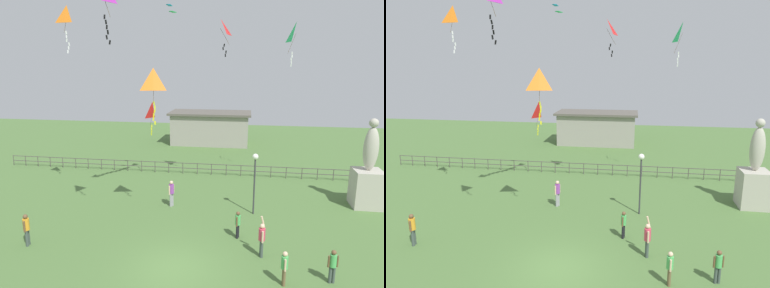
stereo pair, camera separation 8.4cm
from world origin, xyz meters
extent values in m
plane|color=#4C7038|center=(0.00, 0.00, 0.00)|extent=(80.00, 80.00, 0.00)
cube|color=#B2AD9E|center=(10.84, 8.91, 1.22)|extent=(1.74, 1.74, 2.44)
ellipsoid|color=#B2AD9E|center=(10.84, 8.91, 3.85)|extent=(0.90, 0.76, 2.81)
sphere|color=#B2AD9E|center=(10.84, 8.91, 5.50)|extent=(0.56, 0.56, 0.56)
cylinder|color=#38383D|center=(3.65, 6.58, 1.75)|extent=(0.10, 0.10, 3.50)
sphere|color=white|center=(3.65, 6.58, 3.65)|extent=(0.36, 0.36, 0.36)
cylinder|color=#3F4C47|center=(-7.75, 0.96, 0.43)|extent=(0.15, 0.15, 0.85)
cylinder|color=#3F4C47|center=(-7.72, 0.79, 0.43)|extent=(0.15, 0.15, 0.85)
cylinder|color=orange|center=(-7.73, 0.88, 1.16)|extent=(0.31, 0.31, 0.60)
sphere|color=brown|center=(-7.73, 0.88, 1.57)|extent=(0.23, 0.23, 0.23)
cylinder|color=brown|center=(-7.77, 1.08, 1.12)|extent=(0.09, 0.09, 0.57)
cylinder|color=brown|center=(-7.70, 0.67, 1.12)|extent=(0.09, 0.09, 0.57)
cylinder|color=#3F4C47|center=(3.94, 1.74, 0.43)|extent=(0.15, 0.15, 0.85)
cylinder|color=#3F4C47|center=(3.95, 1.57, 0.43)|extent=(0.15, 0.15, 0.85)
cylinder|color=#D83F59|center=(3.95, 1.66, 1.16)|extent=(0.31, 0.31, 0.60)
sphere|color=beige|center=(3.95, 1.66, 1.57)|extent=(0.23, 0.23, 0.23)
cylinder|color=beige|center=(3.97, 1.87, 1.69)|extent=(0.24, 0.12, 0.58)
cylinder|color=beige|center=(3.97, 1.45, 1.12)|extent=(0.09, 0.09, 0.57)
cylinder|color=#99999E|center=(-1.55, 7.04, 0.44)|extent=(0.15, 0.15, 0.88)
cylinder|color=#99999E|center=(-1.63, 6.89, 0.44)|extent=(0.15, 0.15, 0.88)
cylinder|color=purple|center=(-1.59, 6.96, 1.19)|extent=(0.32, 0.32, 0.62)
sphere|color=beige|center=(-1.59, 6.96, 1.61)|extent=(0.24, 0.24, 0.24)
cylinder|color=beige|center=(-1.50, 7.16, 1.15)|extent=(0.10, 0.10, 0.59)
cylinder|color=beige|center=(-1.69, 6.77, 1.15)|extent=(0.10, 0.10, 0.59)
cylinder|color=brown|center=(4.79, -0.37, 0.39)|extent=(0.13, 0.13, 0.77)
cylinder|color=brown|center=(4.79, -0.52, 0.39)|extent=(0.13, 0.13, 0.77)
cylinder|color=#4CB259|center=(4.79, -0.44, 1.05)|extent=(0.28, 0.28, 0.55)
sphere|color=beige|center=(4.79, -0.44, 1.42)|extent=(0.21, 0.21, 0.21)
cylinder|color=beige|center=(4.78, -0.25, 1.01)|extent=(0.08, 0.08, 0.52)
cylinder|color=beige|center=(4.79, -0.63, 1.01)|extent=(0.08, 0.08, 0.52)
cylinder|color=black|center=(2.79, 3.41, 0.38)|extent=(0.13, 0.13, 0.75)
cylinder|color=black|center=(2.75, 3.27, 0.38)|extent=(0.13, 0.13, 0.75)
cylinder|color=#4CB259|center=(2.77, 3.34, 1.02)|extent=(0.28, 0.28, 0.53)
sphere|color=brown|center=(2.77, 3.34, 1.39)|extent=(0.20, 0.20, 0.20)
cylinder|color=brown|center=(2.83, 3.52, 0.99)|extent=(0.08, 0.08, 0.51)
cylinder|color=brown|center=(2.72, 3.17, 0.99)|extent=(0.08, 0.08, 0.51)
cylinder|color=#3F4C47|center=(6.72, 0.00, 0.38)|extent=(0.13, 0.13, 0.77)
cylinder|color=#3F4C47|center=(6.86, 0.03, 0.38)|extent=(0.13, 0.13, 0.77)
cylinder|color=#4CB259|center=(6.79, 0.02, 1.04)|extent=(0.28, 0.28, 0.54)
sphere|color=brown|center=(6.79, 0.02, 1.41)|extent=(0.21, 0.21, 0.21)
cylinder|color=brown|center=(6.61, -0.02, 1.00)|extent=(0.08, 0.08, 0.51)
cylinder|color=brown|center=(6.97, 0.05, 1.00)|extent=(0.08, 0.08, 0.51)
pyramid|color=orange|center=(-7.75, 6.69, 11.90)|extent=(0.86, 0.53, 1.04)
cylinder|color=#4C381E|center=(-7.78, 6.48, 11.38)|extent=(0.07, 0.43, 1.04)
cube|color=white|center=(-7.79, 6.48, 10.88)|extent=(0.12, 0.03, 0.21)
cube|color=white|center=(-7.79, 6.48, 10.66)|extent=(0.11, 0.04, 0.21)
cube|color=white|center=(-7.79, 6.48, 10.44)|extent=(0.11, 0.01, 0.21)
cube|color=white|center=(-7.68, 6.53, 10.22)|extent=(0.11, 0.02, 0.21)
cube|color=white|center=(-7.72, 6.51, 10.00)|extent=(0.10, 0.04, 0.20)
cube|color=white|center=(-7.77, 6.49, 9.78)|extent=(0.08, 0.05, 0.20)
pyramid|color=orange|center=(-2.09, 5.07, 8.15)|extent=(1.14, 0.87, 1.21)
cylinder|color=#4C381E|center=(-2.02, 4.75, 7.55)|extent=(0.16, 0.65, 1.21)
cube|color=yellow|center=(-2.02, 4.76, 6.94)|extent=(0.11, 0.02, 0.21)
cube|color=yellow|center=(-1.97, 4.78, 6.72)|extent=(0.11, 0.03, 0.21)
cube|color=yellow|center=(-1.98, 4.77, 6.50)|extent=(0.11, 0.02, 0.21)
cube|color=yellow|center=(-2.03, 4.75, 6.28)|extent=(0.10, 0.01, 0.21)
cube|color=yellow|center=(-2.06, 4.73, 6.06)|extent=(0.11, 0.02, 0.21)
cube|color=yellow|center=(-1.98, 4.77, 5.84)|extent=(0.09, 0.04, 0.20)
pyramid|color=#1EB759|center=(6.40, 13.29, 11.29)|extent=(0.78, 0.90, 1.46)
cylinder|color=#4C381E|center=(6.13, 13.21, 10.56)|extent=(0.56, 0.18, 1.47)
cube|color=white|center=(6.18, 13.24, 9.86)|extent=(0.08, 0.03, 0.20)
cube|color=white|center=(6.20, 13.25, 9.64)|extent=(0.09, 0.03, 0.20)
cube|color=white|center=(6.14, 13.22, 9.42)|extent=(0.11, 0.02, 0.21)
cube|color=white|center=(6.16, 13.23, 9.20)|extent=(0.09, 0.03, 0.20)
cube|color=white|center=(6.16, 13.23, 8.98)|extent=(0.10, 0.04, 0.20)
cylinder|color=#4C381E|center=(-3.37, 1.99, 11.64)|extent=(0.44, 0.19, 1.16)
cube|color=black|center=(-3.45, 1.95, 11.09)|extent=(0.08, 0.04, 0.20)
cube|color=black|center=(-3.40, 1.98, 10.87)|extent=(0.11, 0.02, 0.21)
cube|color=black|center=(-3.38, 1.99, 10.65)|extent=(0.08, 0.05, 0.20)
cube|color=black|center=(-3.34, 2.00, 10.43)|extent=(0.09, 0.02, 0.20)
cube|color=black|center=(-3.40, 1.98, 10.21)|extent=(0.11, 0.03, 0.21)
cube|color=black|center=(-3.29, 2.03, 9.99)|extent=(0.10, 0.05, 0.21)
pyramid|color=red|center=(1.12, 10.51, 11.38)|extent=(0.82, 0.99, 1.07)
cylinder|color=#4C381E|center=(1.43, 10.44, 10.85)|extent=(0.64, 0.15, 1.07)
cube|color=black|center=(1.40, 10.43, 10.29)|extent=(0.11, 0.04, 0.21)
cube|color=black|center=(1.33, 10.39, 10.07)|extent=(0.10, 0.02, 0.21)
cube|color=black|center=(1.52, 10.49, 9.85)|extent=(0.09, 0.05, 0.20)
cube|color=black|center=(1.49, 10.47, 9.63)|extent=(0.10, 0.05, 0.20)
pyramid|color=red|center=(-4.28, 12.61, 5.53)|extent=(0.74, 0.83, 1.33)
cylinder|color=#4C381E|center=(-4.43, 12.72, 4.86)|extent=(0.32, 0.23, 1.33)
cube|color=yellow|center=(-4.42, 12.72, 4.24)|extent=(0.08, 0.04, 0.20)
cube|color=yellow|center=(-4.44, 12.71, 4.02)|extent=(0.10, 0.03, 0.20)
cube|color=yellow|center=(-4.44, 12.71, 3.80)|extent=(0.12, 0.04, 0.21)
cube|color=yellow|center=(-4.46, 12.70, 3.58)|extent=(0.11, 0.04, 0.21)
cube|color=#198CD1|center=(-1.59, 7.10, 12.36)|extent=(0.25, 0.58, 0.03)
cube|color=#1EB759|center=(-1.51, 7.66, 12.07)|extent=(0.38, 0.61, 0.03)
cylinder|color=#4C4742|center=(-17.98, 14.00, 0.47)|extent=(0.06, 0.06, 0.95)
cylinder|color=#4C4742|center=(-16.78, 14.00, 0.47)|extent=(0.06, 0.06, 0.95)
cylinder|color=#4C4742|center=(-15.55, 14.00, 0.47)|extent=(0.06, 0.06, 0.95)
cylinder|color=#4C4742|center=(-14.33, 14.00, 0.47)|extent=(0.06, 0.06, 0.95)
cylinder|color=#4C4742|center=(-13.12, 14.00, 0.47)|extent=(0.06, 0.06, 0.95)
cylinder|color=#4C4742|center=(-11.88, 14.00, 0.47)|extent=(0.06, 0.06, 0.95)
cylinder|color=#4C4742|center=(-10.69, 14.00, 0.47)|extent=(0.06, 0.06, 0.95)
cylinder|color=#4C4742|center=(-9.45, 14.00, 0.47)|extent=(0.06, 0.06, 0.95)
cylinder|color=#4C4742|center=(-8.25, 14.00, 0.47)|extent=(0.06, 0.06, 0.95)
cylinder|color=#4C4742|center=(-7.03, 14.00, 0.47)|extent=(0.06, 0.06, 0.95)
cylinder|color=#4C4742|center=(-5.77, 14.00, 0.47)|extent=(0.06, 0.06, 0.95)
cylinder|color=#4C4742|center=(-4.58, 14.00, 0.47)|extent=(0.06, 0.06, 0.95)
cylinder|color=#4C4742|center=(-3.37, 14.00, 0.47)|extent=(0.06, 0.06, 0.95)
cylinder|color=#4C4742|center=(-2.14, 14.00, 0.47)|extent=(0.06, 0.06, 0.95)
cylinder|color=#4C4742|center=(-0.90, 14.00, 0.47)|extent=(0.06, 0.06, 0.95)
cylinder|color=#4C4742|center=(0.29, 14.00, 0.47)|extent=(0.06, 0.06, 0.95)
cylinder|color=#4C4742|center=(1.53, 14.00, 0.47)|extent=(0.06, 0.06, 0.95)
cylinder|color=#4C4742|center=(2.74, 14.00, 0.47)|extent=(0.06, 0.06, 0.95)
cylinder|color=#4C4742|center=(3.93, 14.00, 0.47)|extent=(0.06, 0.06, 0.95)
cylinder|color=#4C4742|center=(5.17, 14.00, 0.47)|extent=(0.06, 0.06, 0.95)
cylinder|color=#4C4742|center=(6.39, 14.00, 0.47)|extent=(0.06, 0.06, 0.95)
cylinder|color=#4C4742|center=(7.63, 14.00, 0.47)|extent=(0.06, 0.06, 0.95)
cylinder|color=#4C4742|center=(8.82, 14.00, 0.47)|extent=(0.06, 0.06, 0.95)
cylinder|color=#4C4742|center=(10.05, 14.00, 0.47)|extent=(0.06, 0.06, 0.95)
cylinder|color=#4C4742|center=(11.25, 14.00, 0.47)|extent=(0.06, 0.06, 0.95)
cylinder|color=#4C4742|center=(12.50, 14.00, 0.47)|extent=(0.06, 0.06, 0.95)
cylinder|color=#4C4742|center=(13.72, 14.00, 0.47)|extent=(0.06, 0.06, 0.95)
cube|color=#4C4742|center=(0.00, 14.00, 0.91)|extent=(36.00, 0.05, 0.05)
cube|color=#4C4742|center=(0.00, 14.00, 0.47)|extent=(36.00, 0.05, 0.05)
cube|color=gray|center=(-1.10, 26.00, 1.75)|extent=(8.74, 4.14, 3.50)
cube|color=#59544C|center=(-1.10, 26.00, 3.62)|extent=(9.34, 4.74, 0.24)
camera|label=1|loc=(3.01, -13.61, 8.91)|focal=32.23mm
camera|label=2|loc=(3.09, -13.59, 8.91)|focal=32.23mm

